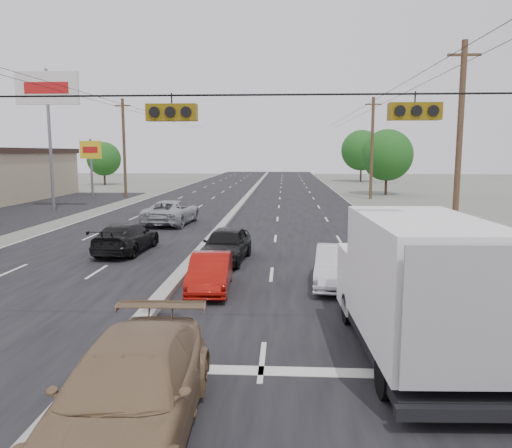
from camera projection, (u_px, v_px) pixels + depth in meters
The scene contains 22 objects.
ground at pixel (112, 358), 11.29m from camera, with size 200.00×200.00×0.00m, color #606356.
road_surface at pixel (237, 209), 40.93m from camera, with size 20.00×160.00×0.02m, color black.
center_median at pixel (237, 208), 40.92m from camera, with size 0.50×160.00×0.20m, color gray.
parking_lot at pixel (3, 215), 36.95m from camera, with size 10.00×42.00×0.02m, color black.
utility_pole_left_c at pixel (124, 148), 50.79m from camera, with size 1.60×0.30×10.00m.
utility_pole_right_b at pixel (459, 143), 24.68m from camera, with size 1.60×0.30×10.00m.
utility_pole_right_c at pixel (372, 148), 49.38m from camera, with size 1.60×0.30×10.00m.
traffic_signals at pixel (167, 110), 10.42m from camera, with size 25.00×0.30×0.54m.
pole_sign_billboard at pixel (47, 97), 38.51m from camera, with size 5.00×0.25×11.00m.
pole_sign_far at pixel (91, 155), 51.09m from camera, with size 2.20×0.25×6.00m.
tree_left_far at pixel (104, 159), 71.29m from camera, with size 4.80×4.80×6.12m.
tree_right_mid at pixel (387, 155), 54.29m from camera, with size 5.60×5.60×7.14m.
tree_right_far at pixel (361, 150), 78.85m from camera, with size 6.40×6.40×8.16m.
box_truck at pixel (411, 285), 11.11m from camera, with size 2.53×6.57×3.29m.
tan_sedan at pixel (130, 393), 8.03m from camera, with size 2.19×5.38×1.56m, color #886A49.
red_sedan at pixel (210, 273), 16.76m from camera, with size 1.30×3.74×1.23m, color #930F09.
queue_car_a at pixel (226, 245), 21.21m from camera, with size 1.73×4.29×1.46m, color black.
queue_car_b at pixel (337, 267), 17.38m from camera, with size 1.43×4.11×1.36m, color silver.
queue_car_d at pixel (415, 270), 16.59m from camera, with size 2.11×5.20×1.51m, color navy.
queue_car_e at pixel (396, 235), 23.79m from camera, with size 1.69×4.21×1.43m, color maroon.
oncoming_near at pixel (126, 238), 23.12m from camera, with size 1.94×4.76×1.38m, color black.
oncoming_far at pixel (171, 212), 32.25m from camera, with size 2.60×5.63×1.56m, color #A2A4A9.
Camera 1 is at (3.87, -10.53, 4.62)m, focal length 35.00 mm.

